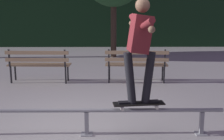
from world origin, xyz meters
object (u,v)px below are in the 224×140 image
object	(u,v)px
skateboarder	(140,42)
park_bench_leftmost	(38,62)
grind_rail	(87,114)
skateboard	(139,104)
park_bench_left_center	(137,62)

from	to	relation	value
skateboarder	park_bench_leftmost	distance (m)	4.05
grind_rail	skateboard	size ratio (longest dim) A/B	5.23
skateboard	skateboarder	xyz separation A→B (m)	(0.00, 0.00, 0.94)
skateboarder	park_bench_left_center	size ratio (longest dim) A/B	0.96
grind_rail	skateboard	world-z (taller)	skateboard
skateboarder	park_bench_left_center	world-z (taller)	skateboarder
skateboard	skateboarder	bearing A→B (deg)	6.60
grind_rail	skateboarder	xyz separation A→B (m)	(0.80, 0.00, 1.10)
skateboard	park_bench_leftmost	world-z (taller)	park_bench_leftmost
grind_rail	skateboarder	distance (m)	1.36
skateboarder	park_bench_leftmost	xyz separation A→B (m)	(-2.25, 3.25, -0.89)
skateboarder	park_bench_left_center	distance (m)	3.38
grind_rail	park_bench_left_center	distance (m)	3.42
grind_rail	park_bench_leftmost	distance (m)	3.56
skateboard	park_bench_leftmost	distance (m)	3.95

